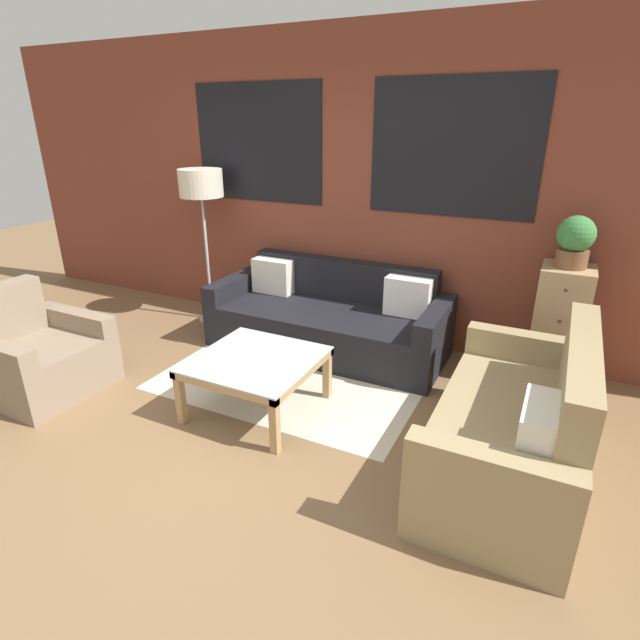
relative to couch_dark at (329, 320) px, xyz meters
name	(u,v)px	position (x,y,z in m)	size (l,w,h in m)	color
ground_plane	(190,463)	(-0.05, -1.95, -0.28)	(16.00, 16.00, 0.00)	brown
wall_back_brick	(348,190)	(-0.05, 0.49, 1.13)	(8.40, 0.09, 2.80)	brown
rug	(293,378)	(-0.01, -0.69, -0.27)	(2.12, 1.44, 0.00)	beige
couch_dark	(329,320)	(0.00, 0.00, 0.00)	(2.17, 0.88, 0.78)	black
settee_vintage	(515,429)	(1.77, -1.14, 0.03)	(0.80, 1.66, 0.92)	#99845B
armchair_corner	(39,357)	(-1.72, -1.72, 0.00)	(0.80, 0.83, 0.84)	#84705B
coffee_table	(256,366)	(-0.01, -1.22, 0.08)	(0.85, 0.85, 0.43)	silver
floor_lamp	(201,189)	(-1.45, 0.09, 1.10)	(0.43, 0.43, 1.57)	#B2B2B7
drawer_cabinet	(558,327)	(1.92, 0.21, 0.21)	(0.38, 0.42, 0.98)	tan
potted_plant	(575,241)	(1.92, 0.21, 0.91)	(0.27, 0.27, 0.39)	brown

